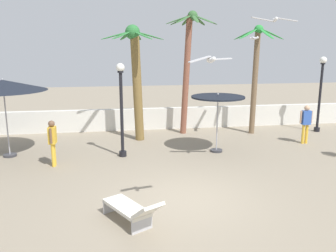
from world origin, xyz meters
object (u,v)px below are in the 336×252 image
(guest_2, at_px, (53,139))
(seagull_2, at_px, (211,60))
(guest_3, at_px, (306,121))
(patio_umbrella_0, at_px, (3,86))
(seagull_0, at_px, (274,20))
(lamp_post_2, at_px, (321,89))
(lounge_chair_0, at_px, (132,209))
(palm_tree_1, at_px, (256,67))
(palm_tree_0, at_px, (136,70))
(lamp_post_1, at_px, (121,106))
(patio_umbrella_1, at_px, (218,101))
(palm_tree_2, at_px, (188,58))
(seagull_1, at_px, (254,38))

(guest_2, bearing_deg, seagull_2, -48.84)
(seagull_2, bearing_deg, guest_3, 46.19)
(patio_umbrella_0, xyz_separation_m, seagull_0, (8.74, -3.40, 2.18))
(lamp_post_2, height_order, lounge_chair_0, lamp_post_2)
(guest_2, bearing_deg, lounge_chair_0, -61.99)
(palm_tree_1, relative_size, lamp_post_2, 1.39)
(seagull_0, bearing_deg, guest_3, 46.12)
(palm_tree_0, height_order, lamp_post_2, palm_tree_0)
(guest_2, bearing_deg, lamp_post_1, 17.33)
(lounge_chair_0, xyz_separation_m, guest_2, (-2.46, 4.62, 0.59))
(patio_umbrella_0, xyz_separation_m, lamp_post_1, (4.24, -0.65, -0.73))
(patio_umbrella_0, xyz_separation_m, patio_umbrella_1, (7.93, -0.60, -0.67))
(palm_tree_0, height_order, lamp_post_1, palm_tree_0)
(palm_tree_1, xyz_separation_m, guest_2, (-8.67, -3.50, -2.16))
(palm_tree_0, distance_m, palm_tree_1, 5.58)
(patio_umbrella_1, height_order, palm_tree_0, palm_tree_0)
(patio_umbrella_1, xyz_separation_m, guest_2, (-6.10, -0.80, -1.04))
(seagull_2, bearing_deg, palm_tree_2, 81.14)
(patio_umbrella_0, xyz_separation_m, seagull_1, (9.81, 0.78, 1.73))
(palm_tree_1, bearing_deg, guest_2, -158.00)
(lamp_post_2, height_order, guest_3, lamp_post_2)
(guest_3, bearing_deg, palm_tree_0, 166.43)
(patio_umbrella_1, bearing_deg, seagull_1, 36.30)
(seagull_0, xyz_separation_m, seagull_1, (1.07, 4.18, -0.45))
(lamp_post_2, bearing_deg, seagull_1, -163.77)
(lounge_chair_0, distance_m, guest_3, 9.81)
(palm_tree_2, height_order, guest_2, palm_tree_2)
(palm_tree_1, relative_size, guest_2, 3.09)
(palm_tree_0, distance_m, palm_tree_2, 2.68)
(guest_2, relative_size, guest_3, 0.98)
(palm_tree_1, height_order, lounge_chair_0, palm_tree_1)
(patio_umbrella_0, relative_size, seagull_1, 2.54)
(palm_tree_2, bearing_deg, lounge_chair_0, -109.90)
(palm_tree_2, bearing_deg, patio_umbrella_1, -80.95)
(patio_umbrella_1, bearing_deg, patio_umbrella_0, 175.69)
(patio_umbrella_1, distance_m, seagull_0, 4.08)
(patio_umbrella_0, relative_size, lounge_chair_0, 1.64)
(guest_3, bearing_deg, patio_umbrella_1, -171.64)
(guest_3, xyz_separation_m, seagull_0, (-3.27, -3.40, 3.87))
(guest_2, distance_m, seagull_0, 8.17)
(patio_umbrella_1, xyz_separation_m, guest_3, (4.08, 0.60, -1.02))
(palm_tree_0, xyz_separation_m, seagull_1, (4.86, -0.93, 1.34))
(patio_umbrella_0, xyz_separation_m, seagull_2, (6.05, -6.22, 1.15))
(patio_umbrella_1, relative_size, palm_tree_1, 0.46)
(patio_umbrella_0, distance_m, guest_3, 12.13)
(patio_umbrella_0, distance_m, palm_tree_0, 5.25)
(lamp_post_2, bearing_deg, patio_umbrella_1, -156.52)
(patio_umbrella_1, xyz_separation_m, lamp_post_1, (-3.69, -0.05, -0.06))
(palm_tree_2, bearing_deg, palm_tree_0, -159.96)
(seagull_1, bearing_deg, palm_tree_2, 142.57)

